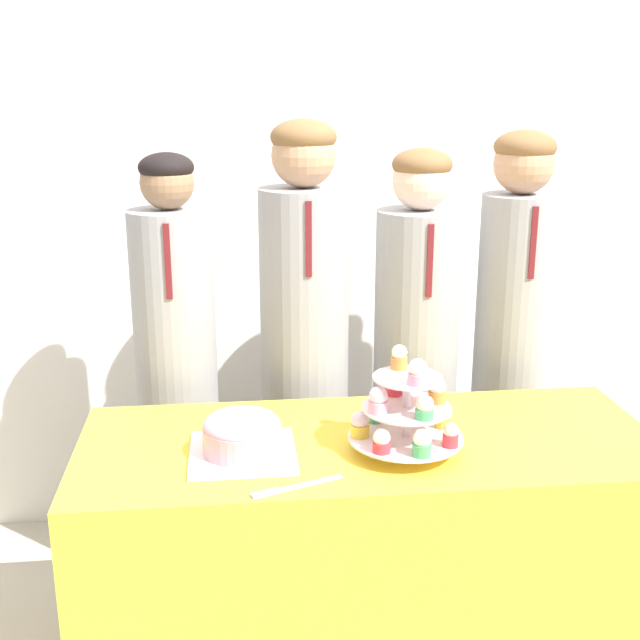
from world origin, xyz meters
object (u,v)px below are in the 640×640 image
student_1 (305,373)px  student_3 (510,365)px  round_cake (242,434)px  cupcake_stand (406,411)px  student_2 (415,382)px  cake_knife (282,490)px  student_0 (178,393)px

student_1 → student_3: student_1 is taller
round_cake → cupcake_stand: bearing=-3.6°
round_cake → student_2: student_2 is taller
cupcake_stand → student_2: student_2 is taller
round_cake → cake_knife: 0.22m
round_cake → student_3: student_3 is taller
student_2 → student_3: bearing=-0.0°
round_cake → student_3: (0.89, 0.58, -0.06)m
student_1 → student_3: size_ratio=1.02×
student_0 → cupcake_stand: bearing=-45.6°
student_0 → student_3: 1.08m
student_1 → student_2: (0.36, -0.00, -0.05)m
student_2 → cake_knife: bearing=-121.9°
student_2 → student_0: bearing=-180.0°
cupcake_stand → student_1: student_1 is taller
student_0 → student_2: (0.76, 0.00, 0.01)m
cake_knife → cupcake_stand: (0.32, 0.17, 0.11)m
cake_knife → student_3: bearing=24.3°
student_0 → student_3: student_3 is taller
student_3 → student_1: bearing=180.0°
cupcake_stand → student_3: 0.79m
student_2 → cupcake_stand: bearing=-105.3°
cake_knife → student_0: student_0 is taller
cake_knife → student_2: bearing=38.3°
cupcake_stand → student_2: 0.65m
student_2 → student_3: student_3 is taller
student_0 → student_1: bearing=0.0°
round_cake → student_1: (0.21, 0.58, -0.06)m
student_3 → student_0: bearing=-180.0°
student_0 → round_cake: bearing=-71.7°
cupcake_stand → student_0: student_0 is taller
cake_knife → student_2: size_ratio=0.15×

